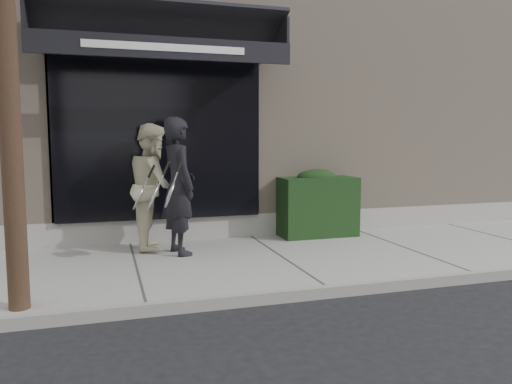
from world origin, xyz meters
name	(u,v)px	position (x,y,z in m)	size (l,w,h in m)	color
ground	(281,264)	(0.00, 0.00, 0.00)	(80.00, 80.00, 0.00)	black
sidewalk	(281,260)	(0.00, 0.00, 0.06)	(20.00, 3.00, 0.12)	gray
curb	(328,291)	(0.00, -1.55, 0.07)	(20.00, 0.10, 0.14)	gray
building_facade	(208,96)	(-0.01, 4.96, 2.74)	(14.30, 8.04, 5.64)	tan
hedge	(317,204)	(1.10, 1.25, 0.66)	(1.30, 0.70, 1.14)	black
pedestrian_front	(179,186)	(-1.35, 0.57, 1.10)	(0.81, 0.98, 1.96)	black
pedestrian_back	(154,186)	(-1.65, 1.07, 1.06)	(0.78, 0.97, 1.88)	beige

